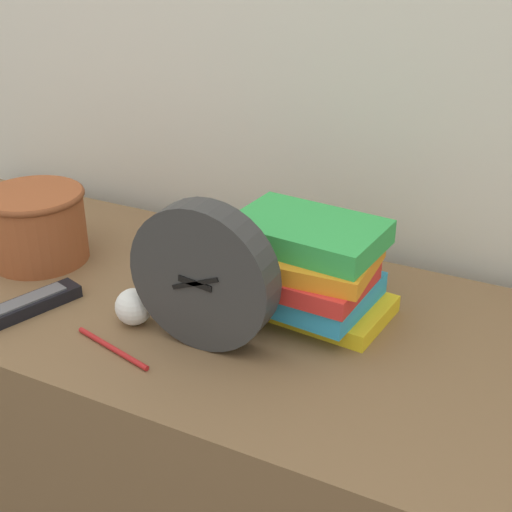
% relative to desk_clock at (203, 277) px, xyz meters
% --- Properties ---
extents(desk, '(1.37, 0.55, 0.72)m').
position_rel_desk_clock_xyz_m(desk, '(-0.10, 0.09, -0.47)').
color(desk, brown).
rests_on(desk, ground_plane).
extents(desk_clock, '(0.22, 0.05, 0.22)m').
position_rel_desk_clock_xyz_m(desk_clock, '(0.00, 0.00, 0.00)').
color(desk_clock, '#333333').
rests_on(desk_clock, desk).
extents(book_stack, '(0.28, 0.19, 0.15)m').
position_rel_desk_clock_xyz_m(book_stack, '(0.09, 0.14, -0.03)').
color(book_stack, yellow).
rests_on(book_stack, desk).
extents(basket, '(0.18, 0.18, 0.13)m').
position_rel_desk_clock_xyz_m(basket, '(-0.40, 0.10, -0.04)').
color(basket, '#994C28').
rests_on(basket, desk).
extents(tv_remote, '(0.10, 0.19, 0.02)m').
position_rel_desk_clock_xyz_m(tv_remote, '(-0.29, -0.06, -0.10)').
color(tv_remote, black).
rests_on(tv_remote, desk).
extents(crumpled_paper_ball, '(0.06, 0.06, 0.06)m').
position_rel_desk_clock_xyz_m(crumpled_paper_ball, '(-0.12, -0.00, -0.08)').
color(crumpled_paper_ball, white).
rests_on(crumpled_paper_ball, desk).
extents(pen, '(0.15, 0.04, 0.01)m').
position_rel_desk_clock_xyz_m(pen, '(-0.11, -0.08, -0.10)').
color(pen, '#B21E1E').
rests_on(pen, desk).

